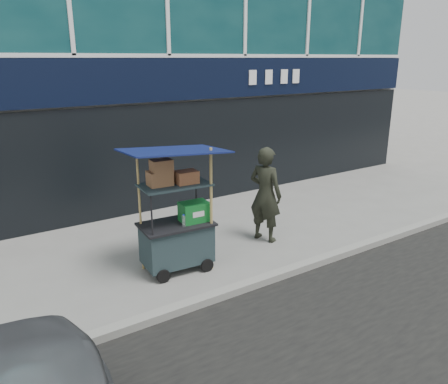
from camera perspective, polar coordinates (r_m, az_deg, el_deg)
ground at (r=7.40m, az=7.53°, el=-10.02°), size 80.00×80.00×0.00m
curb at (r=7.24m, az=8.59°, el=-10.17°), size 80.00×0.18×0.12m
vendor_cart at (r=7.11m, az=-6.12°, el=-4.64°), size 1.61×1.19×2.09m
vendor_man at (r=8.21m, az=5.43°, el=-0.32°), size 0.64×0.77×1.81m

